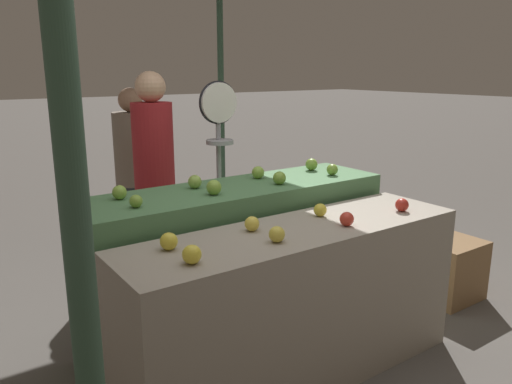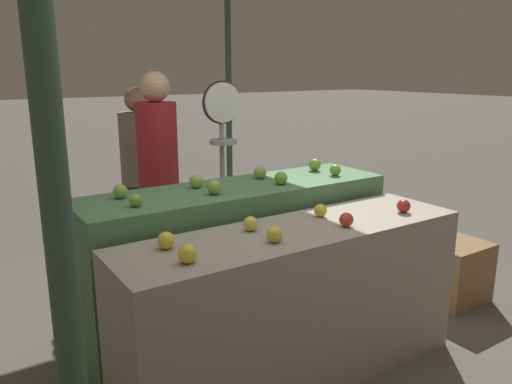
{
  "view_description": "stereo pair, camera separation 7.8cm",
  "coord_description": "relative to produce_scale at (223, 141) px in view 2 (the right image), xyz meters",
  "views": [
    {
      "loc": [
        -1.65,
        -1.95,
        1.71
      ],
      "look_at": [
        -0.07,
        0.3,
        1.04
      ],
      "focal_mm": 35.0,
      "sensor_mm": 36.0,
      "label": 1
    },
    {
      "loc": [
        -1.58,
        -1.99,
        1.71
      ],
      "look_at": [
        -0.07,
        0.3,
        1.04
      ],
      "focal_mm": 35.0,
      "sensor_mm": 36.0,
      "label": 2
    }
  ],
  "objects": [
    {
      "name": "wooden_crate_side",
      "position": [
        1.39,
        -1.02,
        -0.97
      ],
      "size": [
        0.46,
        0.46,
        0.46
      ],
      "primitive_type": "cube",
      "color": "olive",
      "rests_on": "ground_plane"
    },
    {
      "name": "apple_back_1",
      "position": [
        -0.44,
        -0.67,
        -0.16
      ],
      "size": [
        0.09,
        0.09,
        0.09
      ],
      "primitive_type": "sphere",
      "color": "#84AD3D",
      "rests_on": "display_counter_back"
    },
    {
      "name": "ground_plane",
      "position": [
        -0.21,
        -1.16,
        -1.2
      ],
      "size": [
        60.0,
        60.0,
        0.0
      ],
      "primitive_type": "plane",
      "color": "#59544F"
    },
    {
      "name": "apple_back_3",
      "position": [
        0.51,
        -0.66,
        -0.16
      ],
      "size": [
        0.08,
        0.08,
        0.08
      ],
      "primitive_type": "sphere",
      "color": "#7AA338",
      "rests_on": "display_counter_back"
    },
    {
      "name": "person_vendor_at_scale",
      "position": [
        -0.37,
        0.33,
        -0.2
      ],
      "size": [
        0.4,
        0.4,
        1.7
      ],
      "rotation": [
        0.0,
        0.0,
        3.58
      ],
      "color": "#2D2D38",
      "rests_on": "ground_plane"
    },
    {
      "name": "apple_front_5",
      "position": [
        -0.44,
        -1.06,
        -0.28
      ],
      "size": [
        0.08,
        0.08,
        0.08
      ],
      "primitive_type": "sphere",
      "color": "yellow",
      "rests_on": "display_counter_front"
    },
    {
      "name": "apple_front_3",
      "position": [
        0.51,
        -1.26,
        -0.28
      ],
      "size": [
        0.08,
        0.08,
        0.08
      ],
      "primitive_type": "sphere",
      "color": "#AD281E",
      "rests_on": "display_counter_front"
    },
    {
      "name": "apple_front_2",
      "position": [
        0.03,
        -1.28,
        -0.28
      ],
      "size": [
        0.08,
        0.08,
        0.08
      ],
      "primitive_type": "sphere",
      "color": "red",
      "rests_on": "display_counter_front"
    },
    {
      "name": "person_customer_left",
      "position": [
        -0.26,
        1.02,
        -0.3
      ],
      "size": [
        0.35,
        0.35,
        1.56
      ],
      "rotation": [
        0.0,
        0.0,
        3.2
      ],
      "color": "#2D2D38",
      "rests_on": "ground_plane"
    },
    {
      "name": "apple_front_1",
      "position": [
        -0.44,
        -1.27,
        -0.28
      ],
      "size": [
        0.08,
        0.08,
        0.08
      ],
      "primitive_type": "sphere",
      "color": "gold",
      "rests_on": "display_counter_front"
    },
    {
      "name": "apple_back_4",
      "position": [
        -0.93,
        -0.46,
        -0.16
      ],
      "size": [
        0.08,
        0.08,
        0.08
      ],
      "primitive_type": "sphere",
      "color": "#84AD3D",
      "rests_on": "display_counter_back"
    },
    {
      "name": "apple_back_5",
      "position": [
        -0.46,
        -0.46,
        -0.16
      ],
      "size": [
        0.08,
        0.08,
        0.08
      ],
      "primitive_type": "sphere",
      "color": "#8EB247",
      "rests_on": "display_counter_back"
    },
    {
      "name": "apple_front_0",
      "position": [
        -0.91,
        -1.28,
        -0.27
      ],
      "size": [
        0.09,
        0.09,
        0.09
      ],
      "primitive_type": "sphere",
      "color": "gold",
      "rests_on": "display_counter_front"
    },
    {
      "name": "apple_front_4",
      "position": [
        -0.92,
        -1.06,
        -0.27
      ],
      "size": [
        0.08,
        0.08,
        0.08
      ],
      "primitive_type": "sphere",
      "color": "gold",
      "rests_on": "display_counter_front"
    },
    {
      "name": "apple_front_6",
      "position": [
        0.04,
        -1.06,
        -0.28
      ],
      "size": [
        0.08,
        0.08,
        0.08
      ],
      "primitive_type": "sphere",
      "color": "gold",
      "rests_on": "display_counter_front"
    },
    {
      "name": "apple_back_2",
      "position": [
        0.03,
        -0.68,
        -0.16
      ],
      "size": [
        0.08,
        0.08,
        0.08
      ],
      "primitive_type": "sphere",
      "color": "#7AA338",
      "rests_on": "display_counter_back"
    },
    {
      "name": "display_counter_front",
      "position": [
        -0.21,
        -1.16,
        -0.76
      ],
      "size": [
        2.02,
        0.55,
        0.89
      ],
      "primitive_type": "cube",
      "color": "gray",
      "rests_on": "ground_plane"
    },
    {
      "name": "apple_back_7",
      "position": [
        0.5,
        -0.45,
        -0.16
      ],
      "size": [
        0.09,
        0.09,
        0.09
      ],
      "primitive_type": "sphere",
      "color": "#7AA338",
      "rests_on": "display_counter_back"
    },
    {
      "name": "produce_scale",
      "position": [
        0.0,
        0.0,
        0.0
      ],
      "size": [
        0.31,
        0.2,
        1.63
      ],
      "color": "#99999E",
      "rests_on": "ground_plane"
    },
    {
      "name": "apple_back_6",
      "position": [
        0.02,
        -0.46,
        -0.16
      ],
      "size": [
        0.08,
        0.08,
        0.08
      ],
      "primitive_type": "sphere",
      "color": "#84AD3D",
      "rests_on": "display_counter_back"
    },
    {
      "name": "display_counter_back",
      "position": [
        -0.21,
        -0.56,
        -0.7
      ],
      "size": [
        2.02,
        0.55,
        1.0
      ],
      "primitive_type": "cube",
      "color": "#4C7A4C",
      "rests_on": "ground_plane"
    },
    {
      "name": "apple_back_0",
      "position": [
        -0.92,
        -0.67,
        -0.16
      ],
      "size": [
        0.07,
        0.07,
        0.07
      ],
      "primitive_type": "sphere",
      "color": "#7AA338",
      "rests_on": "display_counter_back"
    }
  ]
}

